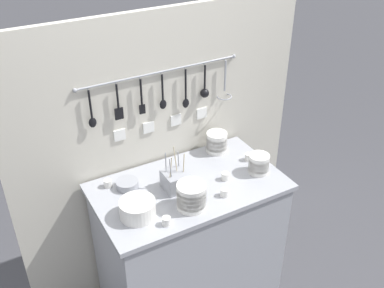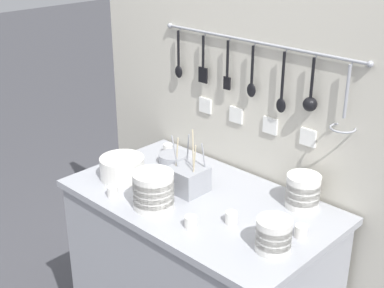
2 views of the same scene
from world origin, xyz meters
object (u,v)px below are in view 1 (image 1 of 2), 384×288
Objects in this scene: cutlery_caddy at (176,180)px; cup_mid_row at (225,192)px; cup_front_left at (248,157)px; cup_by_caddy at (108,183)px; plate_stack at (138,209)px; cup_edge_near at (166,221)px; bowl_stack_wide_centre at (259,164)px; bowl_stack_tall_left at (191,196)px; bowl_stack_short_front at (217,142)px; cup_edge_far at (225,176)px; steel_mixing_bowl at (127,184)px.

cutlery_caddy is 0.29m from cup_mid_row.
cup_by_caddy is at bearing 168.77° from cup_front_left.
plate_stack is at bearing -169.77° from cup_front_left.
cup_mid_row is 0.39m from cup_edge_near.
cup_front_left is (0.87, -0.17, 0.00)m from cup_by_caddy.
bowl_stack_wide_centre is 2.67× the size of cup_front_left.
bowl_stack_tall_left reaches higher than plate_stack.
bowl_stack_tall_left is 0.83× the size of plate_stack.
bowl_stack_short_front is at bearing 1.23° from cup_by_caddy.
cup_by_caddy is (-0.54, 0.40, 0.00)m from cup_mid_row.
cup_by_caddy is 1.00× the size of cup_edge_near.
bowl_stack_wide_centre is 2.67× the size of cup_edge_far.
cup_front_left is at bearing 80.39° from bowl_stack_wide_centre.
bowl_stack_short_front is at bearing 25.65° from plate_stack.
cup_by_caddy is 0.88m from cup_front_left.
cup_front_left is at bearing -57.72° from bowl_stack_short_front.
cup_edge_near is (-0.72, -0.28, 0.00)m from cup_front_left.
bowl_stack_short_front is 0.47m from cup_mid_row.
cup_edge_far is 1.00× the size of cup_edge_near.
cutlery_caddy is at bearing -176.58° from cup_front_left.
bowl_stack_short_front is 2.90× the size of cup_front_left.
cup_front_left is (0.12, -0.19, -0.04)m from bowl_stack_short_front.
bowl_stack_wide_centre is 0.14m from cup_front_left.
bowl_stack_tall_left is 3.49× the size of cup_front_left.
cup_mid_row and cup_edge_near have the same top height.
plate_stack reaches higher than cup_by_caddy.
bowl_stack_wide_centre is 0.77× the size of bowl_stack_tall_left.
cup_mid_row is at bearing -36.52° from cup_by_caddy.
plate_stack is 4.17× the size of cup_mid_row.
cup_mid_row and cup_by_caddy have the same top height.
cup_mid_row is at bearing -116.43° from bowl_stack_short_front.
cup_mid_row is 1.00× the size of cup_by_caddy.
steel_mixing_bowl is at bearing 149.16° from cutlery_caddy.
bowl_stack_short_front is 0.23m from cup_front_left.
steel_mixing_bowl is at bearing -173.38° from bowl_stack_short_front.
bowl_stack_tall_left is at bearing -157.53° from cup_front_left.
cup_by_caddy is (-0.10, 0.06, 0.00)m from steel_mixing_bowl.
bowl_stack_short_front is 2.90× the size of cup_mid_row.
cup_by_caddy reaches higher than steel_mixing_bowl.
cutlery_caddy reaches higher than plate_stack.
cup_mid_row is (-0.21, -0.42, -0.04)m from bowl_stack_short_front.
bowl_stack_wide_centre is at bearing -11.62° from cutlery_caddy.
cup_by_caddy is 0.48m from cup_edge_near.
steel_mixing_bowl is (-0.65, -0.08, -0.05)m from bowl_stack_short_front.
cup_front_left is at bearing 22.47° from bowl_stack_tall_left.
bowl_stack_wide_centre is (0.10, -0.32, -0.01)m from bowl_stack_short_front.
cutlery_caddy is at bearing -31.20° from cup_by_caddy.
cup_edge_near reaches higher than steel_mixing_bowl.
cup_edge_far is 0.51m from cup_edge_near.
cup_edge_near is at bearing -159.34° from cup_edge_far.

